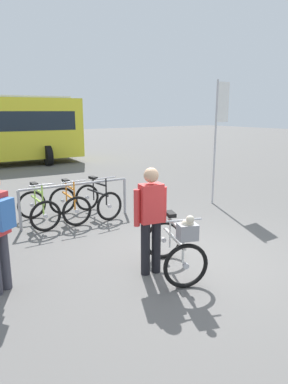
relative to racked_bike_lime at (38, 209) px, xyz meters
name	(u,v)px	position (x,y,z in m)	size (l,w,h in m)	color
ground_plane	(189,258)	(1.54, -3.18, -0.37)	(80.00, 80.00, 0.00)	#605E5B
bike_rack_rail	(76,194)	(0.79, -0.23, 0.27)	(2.51, 0.20, 0.88)	#99999E
racked_bike_lime	(38,209)	(0.00, 0.00, 0.00)	(0.69, 1.11, 0.97)	black
racked_bike_orange	(69,204)	(0.70, -0.04, 0.00)	(0.74, 1.13, 0.97)	black
racked_bike_black	(98,200)	(1.40, -0.08, 0.00)	(0.74, 1.16, 0.98)	black
featured_bicycle	(177,245)	(0.95, -3.53, 0.12)	(0.99, 1.26, 1.09)	black
person_with_featured_bike	(151,216)	(0.68, -3.25, 0.54)	(0.52, 0.25, 1.64)	black
banner_flag	(220,119)	(4.57, -0.86, 1.86)	(0.45, 0.05, 3.20)	#B2B2B7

